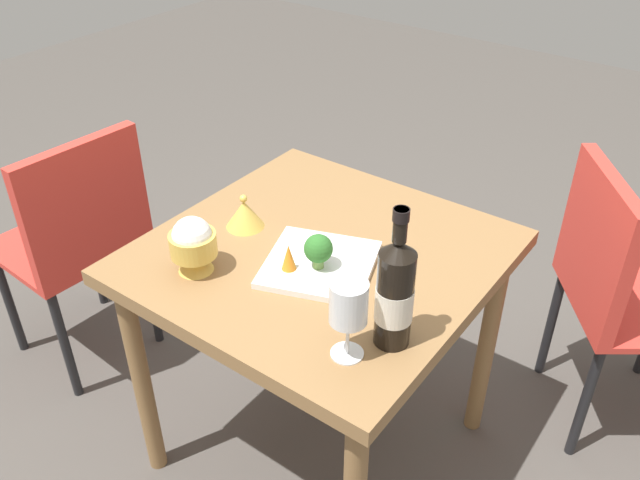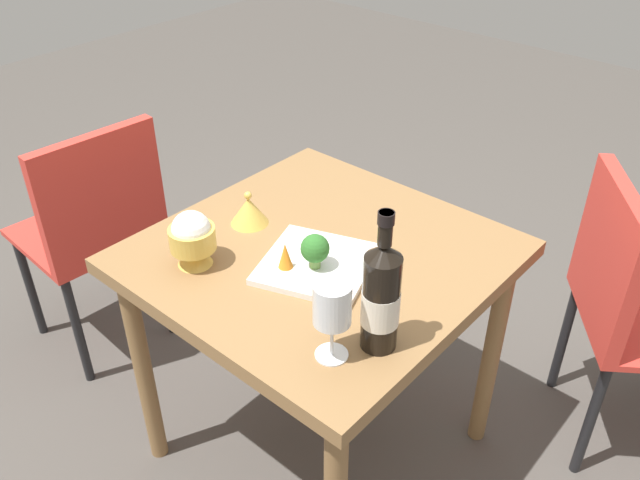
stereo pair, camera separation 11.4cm
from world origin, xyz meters
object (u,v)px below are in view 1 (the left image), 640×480
Objects in this scene: rice_bowl at (193,244)px; serving_plate at (320,264)px; chair_near_window at (80,231)px; carrot_garnish_left at (289,257)px; rice_bowl_lid at (245,214)px; wine_bottle at (395,293)px; wine_glass at (349,305)px; broccoli_floret at (318,249)px; chair_by_wall at (614,278)px.

serving_plate is (0.18, -0.23, -0.07)m from rice_bowl.
chair_near_window reaches higher than carrot_garnish_left.
rice_bowl_lid is at bearing 8.91° from rice_bowl.
carrot_garnish_left is at bearing 80.22° from wine_bottle.
wine_glass reaches higher than broccoli_floret.
carrot_garnish_left is (0.14, 0.26, -0.08)m from wine_glass.
carrot_garnish_left is at bearing -75.04° from chair_by_wall.
wine_bottle is at bearing -99.78° from carrot_garnish_left.
broccoli_floret is at bearing 69.00° from wine_bottle.
rice_bowl_lid is (0.15, 0.53, -0.09)m from wine_bottle.
rice_bowl_lid is 1.17× the size of broccoli_floret.
rice_bowl_lid is at bearing 66.82° from carrot_garnish_left.
chair_near_window is at bearing 94.11° from broccoli_floret.
wine_glass is at bearing -93.24° from chair_near_window.
chair_near_window and chair_by_wall have the same top height.
wine_glass is 0.54m from rice_bowl_lid.
chair_near_window is 9.91× the size of broccoli_floret.
wine_bottle is 3.17× the size of rice_bowl_lid.
wine_bottle is 0.32m from serving_plate.
wine_glass reaches higher than serving_plate.
wine_glass is 1.26× the size of rice_bowl.
chair_by_wall is at bearing -38.27° from broccoli_floret.
rice_bowl is 0.22m from carrot_garnish_left.
wine_bottle reaches higher than rice_bowl.
wine_glass is at bearing -93.10° from rice_bowl.
carrot_garnish_left is (0.12, -0.19, -0.02)m from rice_bowl.
chair_by_wall reaches higher than carrot_garnish_left.
serving_plate is at bearing -31.61° from carrot_garnish_left.
chair_near_window is 0.86m from carrot_garnish_left.
broccoli_floret is at bearing -151.21° from serving_plate.
broccoli_floret is at bearing -100.16° from rice_bowl_lid.
wine_glass is 2.09× the size of broccoli_floret.
rice_bowl is 0.44× the size of serving_plate.
chair_near_window is at bearing 95.38° from serving_plate.
carrot_garnish_left is at bearing 132.73° from broccoli_floret.
wine_bottle is 3.69× the size of broccoli_floret.
chair_by_wall is 9.91× the size of broccoli_floret.
broccoli_floret is at bearing -47.27° from carrot_garnish_left.
serving_plate is 4.86× the size of carrot_garnish_left.
chair_by_wall is 8.50× the size of rice_bowl_lid.
chair_by_wall reaches higher than serving_plate.
rice_bowl is at bearing -171.09° from rice_bowl_lid.
carrot_garnish_left is at bearing 61.56° from wine_glass.
chair_near_window is 0.70m from rice_bowl.
chair_near_window is 0.92m from broccoli_floret.
carrot_garnish_left is (-0.72, 0.58, 0.24)m from chair_by_wall.
wine_glass is 1.79× the size of rice_bowl_lid.
rice_bowl_lid is 0.31× the size of serving_plate.
broccoli_floret is (0.16, -0.24, -0.01)m from rice_bowl.
wine_bottle is 0.56m from rice_bowl_lid.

